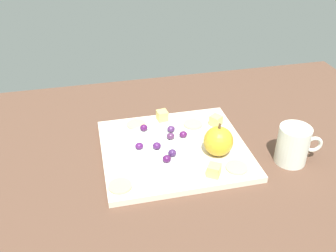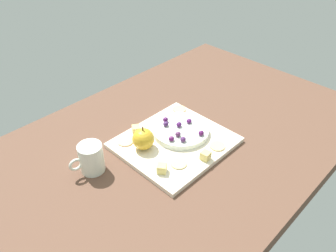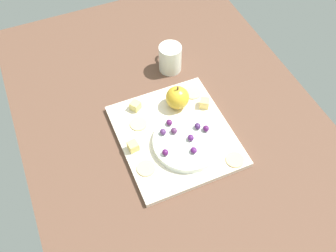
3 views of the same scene
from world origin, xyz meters
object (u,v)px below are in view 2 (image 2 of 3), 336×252
apple_whole (143,139)px  grape_1 (179,125)px  grape_6 (166,120)px  cracker_2 (179,164)px  cup (91,158)px  grape_5 (201,133)px  grape_3 (171,139)px  grape_4 (190,121)px  cracker_1 (125,142)px  platter (175,143)px  grape_7 (183,139)px  cheese_cube_2 (162,168)px  grape_2 (178,134)px  cracker_3 (217,146)px  grape_0 (165,124)px  serving_dish (182,131)px  cracker_0 (179,109)px  cheese_cube_1 (206,156)px

apple_whole → grape_1: size_ratio=3.66×
grape_6 → apple_whole: bearing=12.9°
cracker_2 → cup: cup is taller
grape_5 → grape_3: bearing=-29.4°
grape_4 → cup: bearing=-13.5°
cracker_1 → apple_whole: bearing=110.7°
platter → grape_7: size_ratio=18.14×
cheese_cube_2 → grape_4: 22.33cm
grape_2 → grape_5: 7.22cm
apple_whole → cracker_3: 22.77cm
cracker_3 → grape_0: bearing=-71.6°
serving_dish → apple_whole: (13.32, -3.48, 2.40)cm
serving_dish → grape_3: 7.16cm
grape_4 → grape_5: size_ratio=1.00×
cracker_0 → grape_0: (12.33, 5.15, 2.48)cm
serving_dish → cheese_cube_1: (4.18, 13.27, 0.35)cm
cracker_1 → cup: bearing=6.2°
cheese_cube_1 → grape_1: (-4.33, -14.59, 1.40)cm
platter → grape_4: bearing=-171.8°
cheese_cube_1 → cracker_1: size_ratio=0.53×
apple_whole → cheese_cube_2: bearing=72.8°
cracker_3 → serving_dish: bearing=-77.5°
cracker_1 → grape_5: bearing=137.1°
cracker_0 → grape_1: (9.28, 8.43, 2.48)cm
cheese_cube_2 → cracker_2: size_ratio=0.53×
apple_whole → cheese_cube_1: 19.19cm
platter → serving_dish: size_ratio=1.81×
apple_whole → cracker_1: (2.27, -6.03, -3.13)cm
platter → grape_6: bearing=-114.6°
apple_whole → cup: (15.80, -4.55, -0.38)cm
cheese_cube_1 → grape_5: size_ratio=1.40×
grape_1 → grape_2: same height
cracker_2 → grape_6: (-10.31, -15.50, 2.48)cm
serving_dish → cup: bearing=-15.4°
cheese_cube_2 → grape_1: bearing=-151.4°
cheese_cube_1 → grape_0: size_ratio=1.40×
cracker_3 → grape_3: grape_3 is taller
cheese_cube_1 → grape_0: bearing=-94.1°
platter → grape_2: (-0.66, 0.70, 3.37)cm
grape_2 → grape_6: size_ratio=1.00×
cracker_1 → cracker_3: (-18.33, 21.87, 0.00)cm
cracker_0 → grape_6: grape_6 is taller
cheese_cube_1 → cracker_3: cheese_cube_1 is taller
grape_6 → cracker_0: bearing=-161.7°
cup → cracker_0: bearing=-177.4°
grape_1 → serving_dish: bearing=83.5°
cracker_3 → grape_4: 12.74cm
grape_2 → grape_3: bearing=1.2°
grape_0 → grape_7: size_ratio=1.00×
grape_7 → cheese_cube_1: bearing=91.9°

